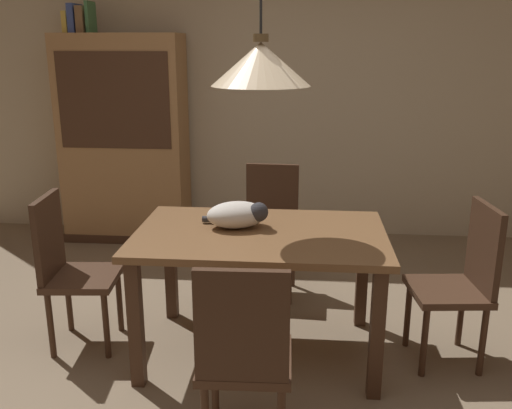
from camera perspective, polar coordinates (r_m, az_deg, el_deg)
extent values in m
plane|color=#847056|center=(3.13, -1.51, -18.15)|extent=(10.00, 10.00, 0.00)
cube|color=beige|center=(5.24, 1.73, 12.69)|extent=(6.40, 0.10, 2.90)
cube|color=brown|center=(3.13, 0.45, -3.14)|extent=(1.40, 0.90, 0.04)
cube|color=#472D1E|center=(3.04, -12.18, -11.86)|extent=(0.07, 0.07, 0.71)
cube|color=#472D1E|center=(2.94, 12.24, -12.87)|extent=(0.07, 0.07, 0.71)
cube|color=#472D1E|center=(3.72, -8.70, -6.32)|extent=(0.07, 0.07, 0.71)
cube|color=#472D1E|center=(3.64, 10.79, -6.93)|extent=(0.07, 0.07, 0.71)
cube|color=#472D1E|center=(3.98, 1.37, -3.44)|extent=(0.42, 0.42, 0.04)
cube|color=#40291B|center=(4.07, 1.68, 0.85)|extent=(0.38, 0.06, 0.48)
cylinder|color=#472D1E|center=(3.93, -1.26, -7.20)|extent=(0.04, 0.04, 0.41)
cylinder|color=#472D1E|center=(3.90, 3.43, -7.44)|extent=(0.04, 0.04, 0.41)
cylinder|color=#472D1E|center=(4.23, -0.57, -5.50)|extent=(0.04, 0.04, 0.41)
cylinder|color=#472D1E|center=(4.19, 3.78, -5.71)|extent=(0.04, 0.04, 0.41)
cube|color=#472D1E|center=(2.53, -1.07, -15.59)|extent=(0.41, 0.41, 0.04)
cube|color=#40291B|center=(2.25, -1.47, -12.35)|extent=(0.38, 0.05, 0.48)
cylinder|color=#472D1E|center=(2.78, 2.67, -17.89)|extent=(0.04, 0.04, 0.41)
cylinder|color=#472D1E|center=(2.80, -4.21, -17.65)|extent=(0.04, 0.04, 0.41)
cube|color=#472D1E|center=(3.33, 18.95, -8.38)|extent=(0.44, 0.44, 0.04)
cube|color=#40291B|center=(3.30, 22.30, -4.07)|extent=(0.08, 0.38, 0.48)
cylinder|color=#472D1E|center=(3.51, 15.24, -10.79)|extent=(0.04, 0.04, 0.41)
cylinder|color=#472D1E|center=(3.25, 16.81, -13.30)|extent=(0.04, 0.04, 0.41)
cylinder|color=#472D1E|center=(3.61, 20.20, -10.46)|extent=(0.04, 0.04, 0.41)
cylinder|color=#472D1E|center=(3.35, 22.16, -12.84)|extent=(0.04, 0.04, 0.41)
cube|color=#472D1E|center=(3.48, -17.23, -7.18)|extent=(0.43, 0.43, 0.04)
cube|color=#40291B|center=(3.44, -20.45, -3.07)|extent=(0.07, 0.38, 0.48)
cylinder|color=#472D1E|center=(3.39, -15.06, -11.83)|extent=(0.04, 0.04, 0.41)
cylinder|color=#472D1E|center=(3.66, -13.78, -9.52)|extent=(0.04, 0.04, 0.41)
cylinder|color=#472D1E|center=(3.48, -20.25, -11.50)|extent=(0.04, 0.04, 0.41)
cylinder|color=#472D1E|center=(3.75, -18.59, -9.29)|extent=(0.04, 0.04, 0.41)
ellipsoid|color=silver|center=(3.18, -2.00, -1.05)|extent=(0.39, 0.30, 0.15)
sphere|color=#333338|center=(3.14, 0.26, -0.77)|extent=(0.11, 0.11, 0.11)
cylinder|color=#333338|center=(3.26, -3.94, -1.52)|extent=(0.18, 0.04, 0.04)
cone|color=beige|center=(2.95, 0.49, 14.15)|extent=(0.52, 0.52, 0.22)
cylinder|color=#513D23|center=(2.95, 0.50, 16.67)|extent=(0.08, 0.08, 0.04)
cube|color=#A87A4C|center=(5.22, -13.28, 6.46)|extent=(1.10, 0.44, 1.85)
cube|color=#472D1E|center=(4.96, -14.36, 10.22)|extent=(0.97, 0.01, 0.81)
cube|color=#472D1E|center=(5.43, -12.68, -2.78)|extent=(1.12, 0.45, 0.08)
cube|color=gold|center=(5.31, -18.61, 17.24)|extent=(0.04, 0.20, 0.18)
cube|color=#384C93|center=(5.28, -17.97, 17.63)|extent=(0.06, 0.24, 0.24)
cube|color=brown|center=(5.25, -17.17, 17.60)|extent=(0.06, 0.24, 0.22)
cube|color=#427A4C|center=(5.23, -16.53, 17.87)|extent=(0.03, 0.20, 0.26)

